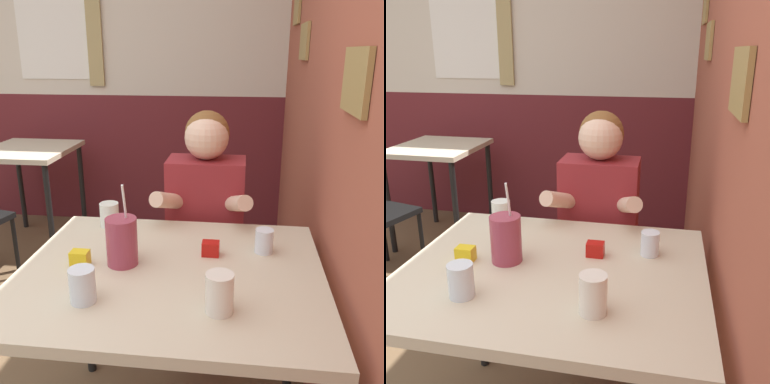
% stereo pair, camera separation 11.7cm
% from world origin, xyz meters
% --- Properties ---
extents(brick_wall_right, '(0.08, 4.68, 2.70)m').
position_xyz_m(brick_wall_right, '(1.38, 1.34, 1.35)').
color(brick_wall_right, '#9E4C38').
rests_on(brick_wall_right, ground_plane).
extents(back_wall, '(5.70, 0.09, 2.70)m').
position_xyz_m(back_wall, '(-0.01, 2.71, 1.36)').
color(back_wall, beige).
rests_on(back_wall, ground_plane).
extents(main_table, '(0.99, 0.84, 0.77)m').
position_xyz_m(main_table, '(0.82, 0.42, 0.70)').
color(main_table, beige).
rests_on(main_table, ground_plane).
extents(background_table, '(0.61, 0.69, 0.77)m').
position_xyz_m(background_table, '(-0.54, 2.11, 0.66)').
color(background_table, beige).
rests_on(background_table, ground_plane).
extents(person_seated, '(0.42, 0.40, 1.20)m').
position_xyz_m(person_seated, '(0.88, 0.99, 0.62)').
color(person_seated, maroon).
rests_on(person_seated, ground_plane).
extents(cocktail_pitcher, '(0.10, 0.10, 0.28)m').
position_xyz_m(cocktail_pitcher, '(0.65, 0.44, 0.85)').
color(cocktail_pitcher, '#99384C').
rests_on(cocktail_pitcher, main_table).
extents(glass_near_pitcher, '(0.06, 0.06, 0.09)m').
position_xyz_m(glass_near_pitcher, '(1.12, 0.58, 0.81)').
color(glass_near_pitcher, silver).
rests_on(glass_near_pitcher, main_table).
extents(glass_center, '(0.08, 0.08, 0.10)m').
position_xyz_m(glass_center, '(0.51, 0.75, 0.82)').
color(glass_center, silver).
rests_on(glass_center, main_table).
extents(glass_far_side, '(0.08, 0.08, 0.11)m').
position_xyz_m(glass_far_side, '(0.99, 0.20, 0.82)').
color(glass_far_side, silver).
rests_on(glass_far_side, main_table).
extents(glass_by_brick, '(0.07, 0.07, 0.10)m').
position_xyz_m(glass_by_brick, '(0.60, 0.20, 0.82)').
color(glass_by_brick, silver).
rests_on(glass_by_brick, main_table).
extents(condiment_ketchup, '(0.06, 0.04, 0.05)m').
position_xyz_m(condiment_ketchup, '(0.94, 0.54, 0.79)').
color(condiment_ketchup, '#B7140F').
rests_on(condiment_ketchup, main_table).
extents(condiment_mustard, '(0.06, 0.04, 0.05)m').
position_xyz_m(condiment_mustard, '(0.51, 0.41, 0.79)').
color(condiment_mustard, yellow).
rests_on(condiment_mustard, main_table).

